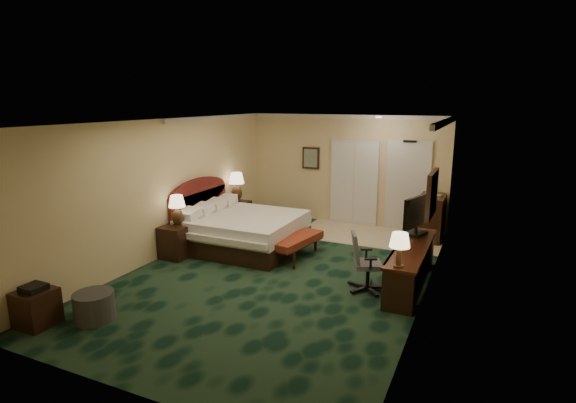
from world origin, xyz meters
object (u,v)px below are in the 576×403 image
at_px(minibar, 431,217).
at_px(lamp_near, 177,211).
at_px(bed_bench, 297,247).
at_px(side_table, 36,308).
at_px(nightstand_near, 177,241).
at_px(bed, 244,231).
at_px(tv, 417,215).
at_px(nightstand_far, 237,215).
at_px(desk, 411,266).
at_px(lamp_far, 237,187).
at_px(desk_chair, 368,262).
at_px(ottoman, 94,306).

bearing_deg(minibar, lamp_near, -143.24).
bearing_deg(bed_bench, side_table, -109.53).
bearing_deg(nightstand_near, minibar, 36.80).
relative_size(bed, tv, 2.42).
xyz_separation_m(bed, nightstand_far, (-0.93, 1.26, -0.03)).
bearing_deg(tv, desk, -68.11).
xyz_separation_m(bed, side_table, (-0.94, -4.10, -0.09)).
bearing_deg(bed_bench, bed, -177.04).
xyz_separation_m(bed, minibar, (3.48, 2.24, 0.15)).
bearing_deg(bed_bench, lamp_far, 156.24).
xyz_separation_m(bed, bed_bench, (1.27, -0.15, -0.13)).
xyz_separation_m(nightstand_near, desk, (4.45, 0.50, 0.02)).
bearing_deg(nightstand_far, lamp_far, 118.97).
xyz_separation_m(nightstand_near, bed_bench, (2.20, 0.91, -0.10)).
relative_size(lamp_near, desk, 0.26).
relative_size(tv, desk_chair, 0.94).
distance_m(nightstand_near, side_table, 3.04).
bearing_deg(desk_chair, side_table, -165.02).
relative_size(nightstand_near, side_table, 1.25).
height_order(nightstand_far, lamp_far, lamp_far).
bearing_deg(lamp_near, minibar, 36.76).
relative_size(desk, desk_chair, 2.43).
height_order(bed, lamp_far, lamp_far).
bearing_deg(nightstand_near, desk, 6.45).
distance_m(bed_bench, side_table, 4.53).
height_order(nightstand_near, tv, tv).
height_order(lamp_far, ottoman, lamp_far).
bearing_deg(ottoman, side_table, -142.74).
bearing_deg(bed, desk_chair, -19.83).
bearing_deg(minibar, tv, -90.36).
xyz_separation_m(bed, desk_chair, (2.92, -1.05, 0.14)).
distance_m(side_table, minibar, 7.74).
height_order(nightstand_near, ottoman, nightstand_near).
xyz_separation_m(nightstand_far, lamp_near, (0.03, -2.29, 0.62)).
bearing_deg(desk_chair, minibar, 56.90).
relative_size(nightstand_far, lamp_near, 1.06).
relative_size(bed, ottoman, 3.94).
bearing_deg(side_table, ottoman, 37.26).
relative_size(side_table, minibar, 0.52).
bearing_deg(side_table, tv, 43.95).
bearing_deg(side_table, lamp_near, 89.21).
height_order(lamp_near, tv, tv).
xyz_separation_m(tv, desk_chair, (-0.55, -1.20, -0.55)).
xyz_separation_m(ottoman, desk, (3.87, 3.10, 0.14)).
bearing_deg(lamp_far, nightstand_near, -89.27).
distance_m(nightstand_near, desk_chair, 3.85).
bearing_deg(bed, desk, -8.96).
bearing_deg(nightstand_near, bed_bench, 22.45).
height_order(side_table, desk_chair, desk_chair).
xyz_separation_m(ottoman, side_table, (-0.59, -0.45, 0.06)).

